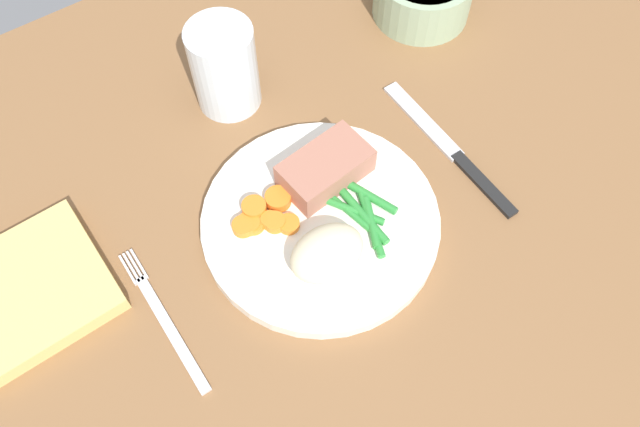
{
  "coord_description": "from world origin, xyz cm",
  "views": [
    {
      "loc": [
        -16.95,
        -23.22,
        57.51
      ],
      "look_at": [
        -0.06,
        1.64,
        4.6
      ],
      "focal_mm": 35.49,
      "sensor_mm": 36.0,
      "label": 1
    }
  ],
  "objects_px": {
    "meat_portion": "(325,168)",
    "water_glass": "(225,72)",
    "dinner_plate": "(320,222)",
    "napkin": "(31,290)",
    "knife": "(451,150)",
    "fork": "(165,321)"
  },
  "relations": [
    {
      "from": "meat_portion",
      "to": "water_glass",
      "type": "distance_m",
      "value": 0.16
    },
    {
      "from": "dinner_plate",
      "to": "water_glass",
      "type": "bearing_deg",
      "value": 87.48
    },
    {
      "from": "water_glass",
      "to": "napkin",
      "type": "bearing_deg",
      "value": -159.56
    },
    {
      "from": "napkin",
      "to": "knife",
      "type": "bearing_deg",
      "value": -12.34
    },
    {
      "from": "meat_portion",
      "to": "napkin",
      "type": "xyz_separation_m",
      "value": [
        -0.3,
        0.05,
        -0.02
      ]
    },
    {
      "from": "water_glass",
      "to": "fork",
      "type": "bearing_deg",
      "value": -133.05
    },
    {
      "from": "dinner_plate",
      "to": "water_glass",
      "type": "xyz_separation_m",
      "value": [
        0.01,
        0.19,
        0.04
      ]
    },
    {
      "from": "water_glass",
      "to": "napkin",
      "type": "relative_size",
      "value": 0.74
    },
    {
      "from": "knife",
      "to": "napkin",
      "type": "distance_m",
      "value": 0.44
    },
    {
      "from": "fork",
      "to": "water_glass",
      "type": "xyz_separation_m",
      "value": [
        0.18,
        0.2,
        0.04
      ]
    },
    {
      "from": "dinner_plate",
      "to": "knife",
      "type": "xyz_separation_m",
      "value": [
        0.17,
        -0.0,
        -0.01
      ]
    },
    {
      "from": "dinner_plate",
      "to": "meat_portion",
      "type": "bearing_deg",
      "value": 49.4
    },
    {
      "from": "meat_portion",
      "to": "knife",
      "type": "height_order",
      "value": "meat_portion"
    },
    {
      "from": "meat_portion",
      "to": "water_glass",
      "type": "relative_size",
      "value": 0.89
    },
    {
      "from": "water_glass",
      "to": "napkin",
      "type": "distance_m",
      "value": 0.29
    },
    {
      "from": "dinner_plate",
      "to": "napkin",
      "type": "bearing_deg",
      "value": 160.88
    },
    {
      "from": "meat_portion",
      "to": "napkin",
      "type": "relative_size",
      "value": 0.66
    },
    {
      "from": "water_glass",
      "to": "knife",
      "type": "bearing_deg",
      "value": -50.93
    },
    {
      "from": "dinner_plate",
      "to": "napkin",
      "type": "distance_m",
      "value": 0.28
    },
    {
      "from": "knife",
      "to": "napkin",
      "type": "relative_size",
      "value": 1.5
    },
    {
      "from": "meat_portion",
      "to": "fork",
      "type": "height_order",
      "value": "meat_portion"
    },
    {
      "from": "dinner_plate",
      "to": "water_glass",
      "type": "height_order",
      "value": "water_glass"
    }
  ]
}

